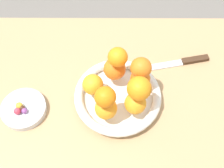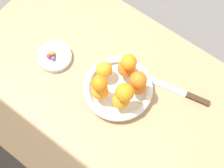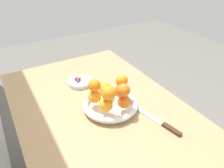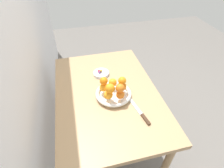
% 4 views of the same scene
% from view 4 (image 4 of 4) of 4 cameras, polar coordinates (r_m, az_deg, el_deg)
% --- Properties ---
extents(ground_plane, '(6.00, 6.00, 0.00)m').
position_cam_4_polar(ground_plane, '(1.91, -1.27, -18.73)').
color(ground_plane, slate).
extents(wall_back, '(4.00, 0.05, 2.50)m').
position_cam_4_polar(wall_back, '(1.08, -31.14, 13.23)').
color(wall_back, white).
rests_on(wall_back, ground_plane).
extents(dining_table, '(1.10, 0.76, 0.74)m').
position_cam_4_polar(dining_table, '(1.39, -1.67, -5.11)').
color(dining_table, tan).
rests_on(dining_table, ground_plane).
extents(fruit_bowl, '(0.26, 0.26, 0.04)m').
position_cam_4_polar(fruit_bowl, '(1.28, 0.48, -3.30)').
color(fruit_bowl, white).
rests_on(fruit_bowl, dining_table).
extents(candy_dish, '(0.13, 0.13, 0.02)m').
position_cam_4_polar(candy_dish, '(1.48, -3.65, 3.50)').
color(candy_dish, silver).
rests_on(candy_dish, dining_table).
extents(orange_0, '(0.06, 0.06, 0.06)m').
position_cam_4_polar(orange_0, '(1.20, 2.74, -3.52)').
color(orange_0, orange).
rests_on(orange_0, fruit_bowl).
extents(orange_1, '(0.07, 0.07, 0.07)m').
position_cam_4_polar(orange_1, '(1.26, 3.24, -0.83)').
color(orange_1, orange).
rests_on(orange_1, fruit_bowl).
extents(orange_2, '(0.06, 0.06, 0.06)m').
position_cam_4_polar(orange_2, '(1.30, 0.23, 0.51)').
color(orange_2, orange).
rests_on(orange_2, fruit_bowl).
extents(orange_3, '(0.06, 0.06, 0.06)m').
position_cam_4_polar(orange_3, '(1.26, -2.72, -1.13)').
color(orange_3, orange).
rests_on(orange_3, fruit_bowl).
extents(orange_4, '(0.06, 0.06, 0.06)m').
position_cam_4_polar(orange_4, '(1.20, -1.20, -3.55)').
color(orange_4, orange).
rests_on(orange_4, fruit_bowl).
extents(orange_5, '(0.06, 0.06, 0.06)m').
position_cam_4_polar(orange_5, '(1.21, 3.32, 1.07)').
color(orange_5, orange).
rests_on(orange_5, orange_1).
extents(orange_6, '(0.06, 0.06, 0.06)m').
position_cam_4_polar(orange_6, '(1.22, -2.70, 0.99)').
color(orange_6, orange).
rests_on(orange_6, orange_3).
extents(orange_7, '(0.07, 0.07, 0.07)m').
position_cam_4_polar(orange_7, '(1.15, -0.76, -1.44)').
color(orange_7, orange).
rests_on(orange_7, orange_4).
extents(orange_8, '(0.06, 0.06, 0.06)m').
position_cam_4_polar(orange_8, '(1.16, 2.68, -1.34)').
color(orange_8, orange).
rests_on(orange_8, orange_0).
extents(candy_ball_0, '(0.02, 0.02, 0.02)m').
position_cam_4_polar(candy_ball_0, '(1.47, -3.83, 4.03)').
color(candy_ball_0, '#472819').
rests_on(candy_ball_0, candy_dish).
extents(candy_ball_1, '(0.02, 0.02, 0.02)m').
position_cam_4_polar(candy_ball_1, '(1.48, -3.83, 4.32)').
color(candy_ball_1, gold).
rests_on(candy_ball_1, candy_dish).
extents(candy_ball_2, '(0.02, 0.02, 0.02)m').
position_cam_4_polar(candy_ball_2, '(1.48, -4.33, 4.30)').
color(candy_ball_2, '#C6384C').
rests_on(candy_ball_2, candy_dish).
extents(candy_ball_3, '(0.02, 0.02, 0.02)m').
position_cam_4_polar(candy_ball_3, '(1.46, -4.12, 3.81)').
color(candy_ball_3, '#8C4C99').
rests_on(candy_ball_3, candy_dish).
extents(knife, '(0.26, 0.07, 0.01)m').
position_cam_4_polar(knife, '(1.19, 9.26, -9.23)').
color(knife, '#3F2819').
rests_on(knife, dining_table).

